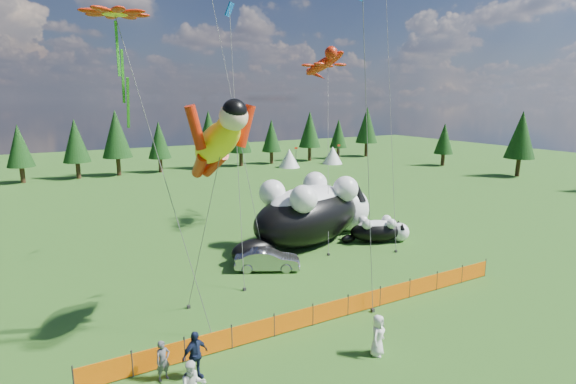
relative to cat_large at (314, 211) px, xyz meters
name	(u,v)px	position (x,y,z in m)	size (l,w,h in m)	color
ground	(298,296)	(-5.73, -7.53, -2.28)	(160.00, 160.00, 0.00)	#0F3C0A
safety_fence	(331,310)	(-5.73, -10.53, -1.78)	(22.06, 0.06, 1.10)	#262626
tree_line	(131,145)	(-5.73, 37.47, 1.72)	(90.00, 4.00, 8.00)	black
festival_tents	(221,163)	(5.27, 32.47, -0.88)	(50.00, 3.20, 2.80)	white
cat_large	(314,211)	(0.00, 0.00, 0.00)	(12.97, 7.44, 4.80)	black
cat_small	(379,230)	(4.16, -2.39, -1.40)	(4.88, 3.16, 1.85)	black
car	(267,260)	(-5.46, -3.36, -1.63)	(1.38, 3.95, 1.30)	#A2A2A7
spectator_a	(163,361)	(-13.75, -11.25, -1.51)	(0.56, 0.37, 1.54)	#545459
spectator_c	(195,355)	(-12.69, -11.78, -1.33)	(1.11, 0.57, 1.90)	#16203D
spectator_e	(378,335)	(-5.72, -13.86, -1.42)	(0.85, 0.55, 1.73)	white
superhero_kite	(217,143)	(-10.43, -8.68, 6.19)	(4.41, 5.12, 10.70)	yellow
gecko_kite	(324,64)	(3.37, 3.99, 10.70)	(6.23, 10.45, 15.27)	#BA1F09
flower_kite	(115,17)	(-13.71, -6.19, 11.25)	(4.49, 4.98, 14.13)	#BA1F09
diamond_kite_a	(230,20)	(-6.41, -0.67, 12.54)	(2.13, 5.51, 16.53)	blue
diamond_kite_c	(363,4)	(-3.90, -9.89, 12.07)	(1.17, 1.32, 15.72)	blue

